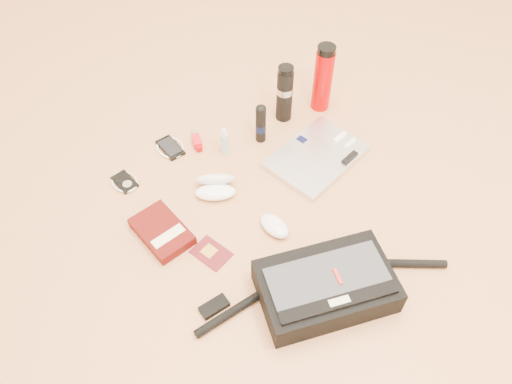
# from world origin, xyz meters

# --- Properties ---
(ground) EXTENTS (4.00, 4.00, 0.00)m
(ground) POSITION_xyz_m (0.00, 0.00, 0.00)
(ground) COLOR tan
(ground) RESTS_ON ground
(messenger_bag) EXTENTS (0.79, 0.30, 0.11)m
(messenger_bag) POSITION_xyz_m (-0.02, -0.28, 0.05)
(messenger_bag) COLOR black
(messenger_bag) RESTS_ON ground
(laptop) EXTENTS (0.41, 0.35, 0.03)m
(laptop) POSITION_xyz_m (0.25, 0.21, 0.01)
(laptop) COLOR silver
(laptop) RESTS_ON ground
(book) EXTENTS (0.18, 0.23, 0.04)m
(book) POSITION_xyz_m (-0.38, 0.14, 0.02)
(book) COLOR #410907
(book) RESTS_ON ground
(passport) EXTENTS (0.12, 0.14, 0.01)m
(passport) POSITION_xyz_m (-0.26, 0.00, 0.00)
(passport) COLOR #521016
(passport) RESTS_ON ground
(mouse) EXTENTS (0.09, 0.13, 0.04)m
(mouse) POSITION_xyz_m (-0.04, -0.00, 0.02)
(mouse) COLOR white
(mouse) RESTS_ON ground
(sunglasses_case) EXTENTS (0.17, 0.16, 0.08)m
(sunglasses_case) POSITION_xyz_m (-0.15, 0.23, 0.03)
(sunglasses_case) COLOR white
(sunglasses_case) RESTS_ON ground
(ipod) EXTENTS (0.10, 0.11, 0.01)m
(ipod) POSITION_xyz_m (-0.42, 0.41, 0.01)
(ipod) COLOR black
(ipod) RESTS_ON ground
(phone) EXTENTS (0.11, 0.13, 0.01)m
(phone) POSITION_xyz_m (-0.22, 0.50, 0.01)
(phone) COLOR black
(phone) RESTS_ON ground
(inhaler) EXTENTS (0.04, 0.11, 0.03)m
(inhaler) POSITION_xyz_m (-0.12, 0.48, 0.01)
(inhaler) COLOR red
(inhaler) RESTS_ON ground
(spray_bottle) EXTENTS (0.04, 0.04, 0.12)m
(spray_bottle) POSITION_xyz_m (-0.04, 0.39, 0.05)
(spray_bottle) COLOR #99C2D4
(spray_bottle) RESTS_ON ground
(aerosol_can) EXTENTS (0.05, 0.05, 0.17)m
(aerosol_can) POSITION_xyz_m (0.11, 0.39, 0.08)
(aerosol_can) COLOR black
(aerosol_can) RESTS_ON ground
(thermos_black) EXTENTS (0.07, 0.07, 0.24)m
(thermos_black) POSITION_xyz_m (0.25, 0.46, 0.12)
(thermos_black) COLOR black
(thermos_black) RESTS_ON ground
(thermos_red) EXTENTS (0.09, 0.09, 0.28)m
(thermos_red) POSITION_xyz_m (0.41, 0.45, 0.14)
(thermos_red) COLOR #AE0001
(thermos_red) RESTS_ON ground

